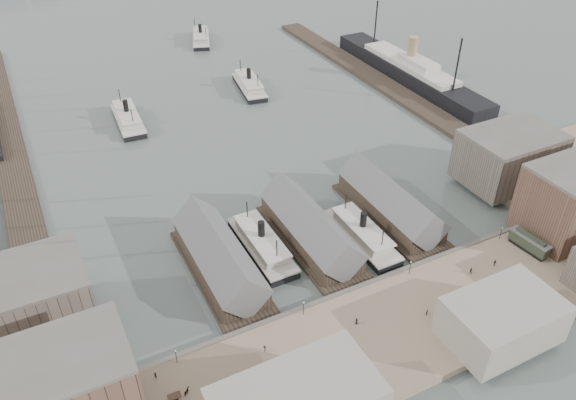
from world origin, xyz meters
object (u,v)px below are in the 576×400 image
ocean_steamer (410,70)px  tram (529,243)px  horse_cart_center (344,353)px  horse_cart_right (487,308)px  ferry_docked_west (262,244)px  horse_cart_left (183,393)px

ocean_steamer → tram: size_ratio=8.11×
horse_cart_center → horse_cart_right: size_ratio=1.01×
ferry_docked_west → ocean_steamer: size_ratio=0.30×
horse_cart_left → horse_cart_right: (69.70, -9.92, -0.01)m
ferry_docked_west → horse_cart_center: bearing=-89.8°
tram → horse_cart_right: bearing=-161.3°
ocean_steamer → horse_cart_center: 156.41m
ferry_docked_west → horse_cart_right: ferry_docked_west is taller
ferry_docked_west → horse_cart_right: 57.81m
ferry_docked_west → tram: size_ratio=2.47×
ferry_docked_west → horse_cart_left: 48.41m
tram → horse_cart_right: (-24.93, -11.47, -1.27)m
horse_cart_right → horse_cart_center: bearing=71.1°
horse_cart_center → horse_cart_right: 36.39m
tram → horse_cart_center: 61.62m
ferry_docked_west → ocean_steamer: (105.00, 74.84, 1.63)m
horse_cart_right → ocean_steamer: bearing=-42.7°
ferry_docked_west → horse_cart_right: bearing=-51.1°
horse_cart_center → ferry_docked_west: bearing=3.7°
tram → horse_cart_right: 27.48m
tram → horse_cart_right: tram is taller
ferry_docked_west → horse_cart_center: size_ratio=5.91×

